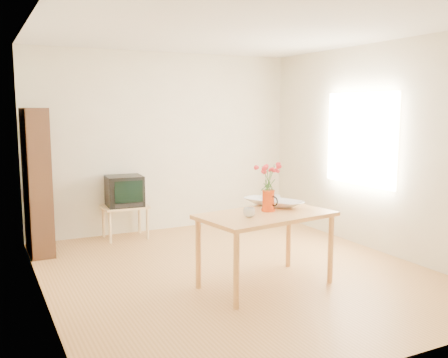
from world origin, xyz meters
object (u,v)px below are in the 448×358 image
table (266,222)px  pitcher (268,202)px  mug (249,212)px  bowl (274,187)px  television (124,190)px

table → pitcher: pitcher is taller
pitcher → mug: pitcher is taller
bowl → television: (-1.04, 2.20, -0.29)m
table → pitcher: bearing=39.8°
table → bowl: bearing=38.9°
mug → television: television is taller
table → bowl: size_ratio=3.22×
pitcher → bowl: 0.30m
mug → television: size_ratio=0.23×
mug → bowl: (0.51, 0.37, 0.16)m
table → television: bearing=98.6°
pitcher → television: size_ratio=0.43×
pitcher → bowl: bearing=30.8°
table → bowl: 0.50m
mug → bowl: bowl is taller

